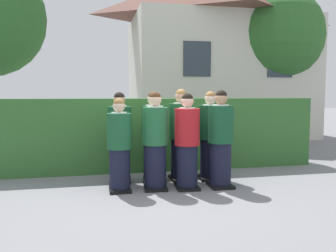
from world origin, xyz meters
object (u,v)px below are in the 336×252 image
Objects in this scene: student_rear_row_0 at (120,140)px; student_rear_row_2 at (181,137)px; student_rear_row_1 at (153,139)px; student_rear_row_3 at (210,138)px; student_front_row_1 at (155,143)px; student_front_row_3 at (221,141)px; student_front_row_0 at (119,147)px; student_in_red_blazer at (187,144)px.

student_rear_row_0 is 0.97× the size of student_rear_row_2.
student_rear_row_3 is (1.07, -0.10, 0.00)m from student_rear_row_1.
student_front_row_1 is 0.98× the size of student_front_row_3.
student_rear_row_3 reaches higher than student_front_row_0.
student_front_row_0 is 1.14m from student_in_red_blazer.
student_front_row_1 reaches higher than student_rear_row_0.
student_front_row_3 is at bearing -1.77° from student_in_red_blazer.
student_rear_row_3 is (1.13, 0.46, 0.01)m from student_front_row_1.
student_front_row_0 is at bearing -179.97° from student_front_row_1.
student_front_row_1 is 0.97× the size of student_rear_row_2.
student_front_row_1 is 0.56m from student_rear_row_1.
student_rear_row_2 is at bearing -2.09° from student_rear_row_0.
student_front_row_0 is at bearing -165.06° from student_rear_row_3.
student_front_row_0 is 1.29m from student_rear_row_2.
student_rear_row_3 is (0.00, 0.56, -0.01)m from student_front_row_3.
student_rear_row_3 is (0.59, 0.55, 0.02)m from student_in_red_blazer.
student_front_row_1 is 1.22m from student_rear_row_3.
student_rear_row_2 is 1.02× the size of student_rear_row_3.
student_front_row_1 is (0.60, 0.00, 0.05)m from student_front_row_0.
student_rear_row_1 is (0.06, 0.56, 0.00)m from student_front_row_1.
student_rear_row_1 is 1.07m from student_rear_row_3.
student_rear_row_0 is 0.99× the size of student_rear_row_3.
student_front_row_1 reaches higher than student_in_red_blazer.
student_in_red_blazer is 0.80m from student_rear_row_1.
student_rear_row_3 reaches higher than student_in_red_blazer.
student_rear_row_1 is at bearing 176.29° from student_rear_row_2.
student_front_row_3 reaches higher than student_in_red_blazer.
student_front_row_1 is 0.54m from student_in_red_blazer.
student_rear_row_2 reaches higher than student_in_red_blazer.
student_rear_row_2 reaches higher than student_rear_row_0.
student_in_red_blazer reaches higher than student_front_row_0.
student_rear_row_3 is (1.68, -0.10, 0.01)m from student_rear_row_0.
student_in_red_blazer is at bearing -53.54° from student_rear_row_1.
student_front_row_0 is 0.87m from student_rear_row_1.
student_rear_row_2 is (-0.55, 0.63, 0.01)m from student_front_row_3.
student_front_row_1 is at bearing 0.03° from student_front_row_0.
student_front_row_1 is 1.00× the size of student_rear_row_0.
student_rear_row_3 is at bearing -5.13° from student_rear_row_1.
student_rear_row_0 is at bearing 176.48° from student_rear_row_3.
student_front_row_1 is at bearing -137.95° from student_rear_row_2.
student_rear_row_2 is at bearing -3.71° from student_rear_row_1.
student_front_row_1 is 0.79m from student_rear_row_0.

